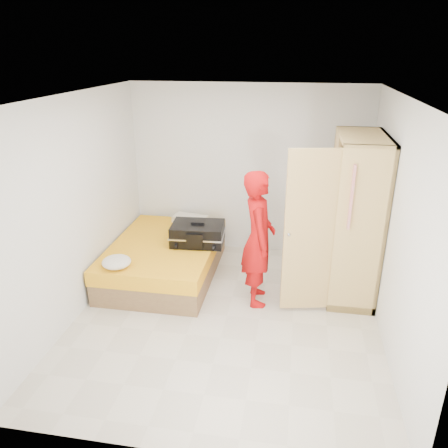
% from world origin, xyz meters
% --- Properties ---
extents(room, '(4.00, 4.02, 2.60)m').
position_xyz_m(room, '(0.00, 0.00, 1.30)').
color(room, beige).
rests_on(room, ground).
extents(bed, '(1.42, 2.02, 0.50)m').
position_xyz_m(bed, '(-1.05, 0.90, 0.25)').
color(bed, olive).
rests_on(bed, ground).
extents(wardrobe, '(1.16, 1.30, 2.10)m').
position_xyz_m(wardrobe, '(1.45, 0.85, 1.00)').
color(wardrobe, '#D7BD69').
rests_on(wardrobe, ground).
extents(person, '(0.52, 0.69, 1.73)m').
position_xyz_m(person, '(0.32, 0.44, 0.87)').
color(person, '#BB0D0B').
rests_on(person, ground).
extents(suitcase, '(0.77, 0.59, 0.32)m').
position_xyz_m(suitcase, '(-0.58, 0.98, 0.64)').
color(suitcase, black).
rests_on(suitcase, bed).
extents(round_cushion, '(0.36, 0.36, 0.14)m').
position_xyz_m(round_cushion, '(-1.42, 0.10, 0.57)').
color(round_cushion, silver).
rests_on(round_cushion, bed).
extents(pillow, '(0.56, 0.36, 0.10)m').
position_xyz_m(pillow, '(-0.88, 1.75, 0.55)').
color(pillow, silver).
rests_on(pillow, bed).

